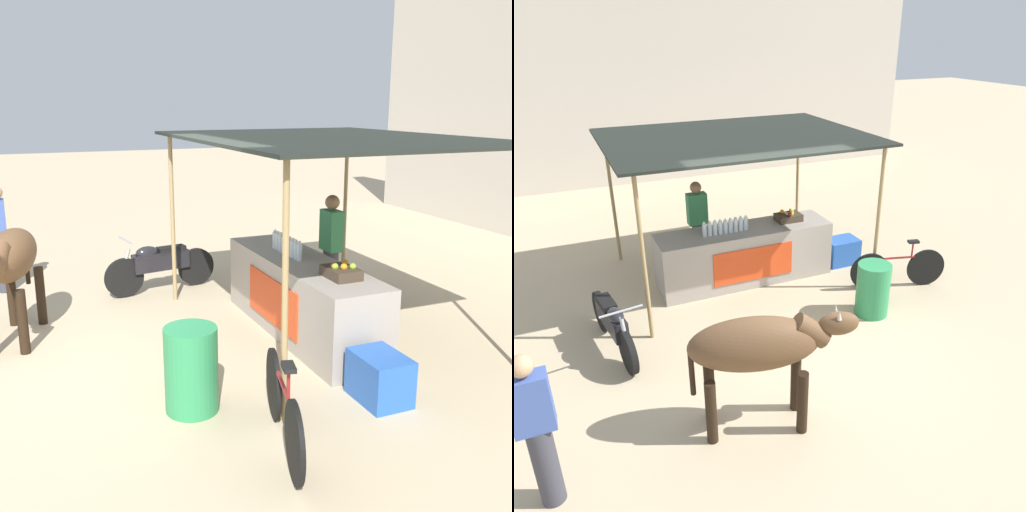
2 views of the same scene
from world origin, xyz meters
TOP-DOWN VIEW (x-y plane):
  - ground_plane at (0.00, 0.00)m, footprint 60.00×60.00m
  - stall_counter at (0.00, 2.20)m, footprint 3.00×0.82m
  - stall_awning at (0.00, 2.50)m, footprint 4.20×3.20m
  - water_bottle_row at (-0.35, 2.15)m, footprint 0.79×0.07m
  - fruit_crate at (0.86, 2.25)m, footprint 0.44×0.32m
  - vendor_behind_counter at (-0.59, 2.95)m, footprint 0.34×0.22m
  - cooler_box at (1.90, 2.10)m, footprint 0.60×0.44m
  - water_barrel at (1.37, 0.34)m, footprint 0.51×0.51m
  - cow at (-1.13, -1.15)m, footprint 1.85×0.87m
  - motorcycle_parked at (-2.41, 0.97)m, footprint 0.55×1.79m
  - bicycle_leaning at (2.26, 0.88)m, footprint 1.61×0.47m
  - passerby_on_street at (-3.31, -1.27)m, footprint 0.34×0.22m

SIDE VIEW (x-z plane):
  - ground_plane at x=0.00m, z-range 0.00..0.00m
  - cooler_box at x=1.90m, z-range 0.00..0.48m
  - bicycle_leaning at x=2.26m, z-range -0.08..0.77m
  - water_barrel at x=1.37m, z-range 0.00..0.84m
  - motorcycle_parked at x=-2.41m, z-range -0.02..0.88m
  - stall_counter at x=0.00m, z-range 0.00..0.96m
  - vendor_behind_counter at x=-0.59m, z-range 0.02..1.67m
  - passerby_on_street at x=-3.31m, z-range 0.02..1.67m
  - fruit_crate at x=0.86m, z-range 0.94..1.12m
  - cow at x=-1.13m, z-range 0.32..1.75m
  - water_bottle_row at x=-0.35m, z-range 0.95..1.20m
  - stall_awning at x=0.00m, z-range 1.14..3.61m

